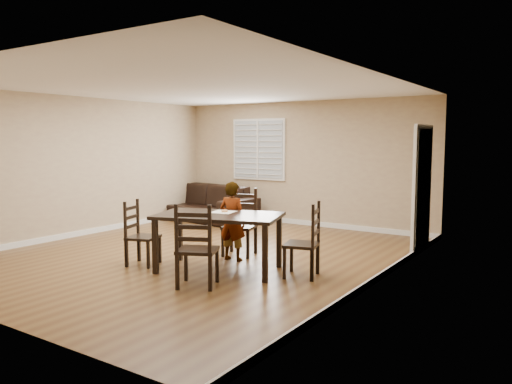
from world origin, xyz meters
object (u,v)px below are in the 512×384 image
(dining_table, at_px, (219,220))
(child, at_px, (233,221))
(chair_near, at_px, (242,224))
(chair_left, at_px, (136,235))
(chair_right, at_px, (310,243))
(sofa, at_px, (201,202))
(chair_far, at_px, (195,251))
(donut, at_px, (225,211))

(dining_table, bearing_deg, child, 90.00)
(chair_near, relative_size, chair_left, 1.12)
(chair_right, relative_size, sofa, 0.37)
(chair_left, bearing_deg, dining_table, -90.41)
(chair_near, relative_size, sofa, 0.39)
(chair_left, distance_m, child, 1.47)
(dining_table, xyz_separation_m, chair_far, (0.30, -0.88, -0.24))
(chair_left, xyz_separation_m, donut, (1.21, 0.60, 0.40))
(chair_left, distance_m, sofa, 4.30)
(chair_near, bearing_deg, dining_table, -87.91)
(chair_left, height_order, chair_right, chair_right)
(chair_near, xyz_separation_m, sofa, (-2.84, 2.38, -0.08))
(dining_table, relative_size, chair_near, 1.81)
(chair_far, bearing_deg, sofa, -76.52)
(chair_left, bearing_deg, sofa, 8.28)
(donut, relative_size, sofa, 0.03)
(chair_far, height_order, child, child)
(chair_right, height_order, child, child)
(donut, bearing_deg, chair_far, -72.34)
(dining_table, xyz_separation_m, chair_near, (-0.34, 1.06, -0.24))
(dining_table, height_order, chair_right, chair_right)
(chair_right, bearing_deg, child, -113.46)
(chair_far, distance_m, chair_right, 1.60)
(chair_near, bearing_deg, sofa, 124.60)
(sofa, bearing_deg, chair_far, -42.94)
(chair_near, height_order, chair_far, chair_near)
(chair_near, bearing_deg, donut, -86.61)
(chair_left, distance_m, chair_right, 2.64)
(chair_far, xyz_separation_m, sofa, (-3.48, 4.31, -0.08))
(chair_left, bearing_deg, donut, -82.08)
(chair_left, xyz_separation_m, sofa, (-1.93, 3.84, -0.03))
(sofa, bearing_deg, chair_right, -26.18)
(chair_near, xyz_separation_m, chair_far, (0.64, -1.94, -0.00))
(chair_left, height_order, sofa, chair_left)
(chair_near, bearing_deg, chair_far, -87.30)
(chair_far, height_order, chair_left, chair_far)
(chair_right, distance_m, child, 1.48)
(chair_right, distance_m, sofa, 5.38)
(chair_far, bearing_deg, chair_near, -97.21)
(dining_table, xyz_separation_m, chair_right, (1.26, 0.40, -0.26))
(chair_far, xyz_separation_m, chair_left, (-1.55, 0.47, -0.05))
(chair_near, distance_m, chair_right, 1.73)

